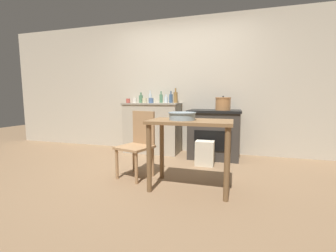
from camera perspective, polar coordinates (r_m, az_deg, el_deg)
The scene contains 19 objects.
ground_plane at distance 3.09m, azimuth -2.79°, elevation -12.65°, with size 14.00×14.00×0.00m, color #896B4C.
wall_back at distance 4.44m, azimuth 3.96°, elevation 10.05°, with size 8.00×0.07×2.55m.
counter_cabinet at distance 4.35m, azimuth -3.96°, elevation -0.40°, with size 1.06×0.53×0.95m.
stove at distance 4.03m, azimuth 11.63°, elevation -1.93°, with size 0.89×0.68×0.84m.
work_table at distance 2.56m, azimuth 5.71°, elevation -1.98°, with size 0.93×0.55×0.80m.
chair at distance 3.01m, azimuth -7.54°, elevation -4.15°, with size 0.50×0.50×0.87m.
flour_sack at distance 3.55m, azimuth 9.30°, elevation -6.85°, with size 0.28×0.20×0.39m, color beige.
stock_pot at distance 3.95m, azimuth 13.79°, elevation 5.52°, with size 0.26×0.26×0.24m.
mixing_bowl_large at distance 2.54m, azimuth 3.63°, elevation 2.65°, with size 0.31×0.31×0.09m.
bottle_far_left at distance 4.43m, azimuth -6.89°, elevation 6.87°, with size 0.08×0.08×0.20m.
bottle_left at distance 4.32m, azimuth 0.75°, elevation 7.05°, with size 0.07×0.07×0.23m.
bottle_mid_left at distance 4.36m, azimuth -1.77°, elevation 7.03°, with size 0.06×0.06×0.22m.
bottle_center_left at distance 4.37m, azimuth -4.53°, elevation 7.09°, with size 0.06×0.06×0.24m.
bottle_center at distance 4.35m, azimuth -0.49°, elevation 6.73°, with size 0.08×0.08×0.16m.
bottle_center_right at distance 4.32m, azimuth 1.93°, elevation 7.32°, with size 0.08×0.08×0.28m.
cup_mid_right at distance 4.32m, azimuth -5.95°, elevation 6.49°, with size 0.09×0.09×0.10m, color beige.
cup_right at distance 4.36m, azimuth -8.47°, elevation 6.47°, with size 0.09×0.09×0.10m, color silver.
cup_far_right at distance 4.12m, azimuth -4.33°, elevation 6.47°, with size 0.09×0.09×0.09m, color #4C6B99.
cup_end_right at distance 4.31m, azimuth -10.09°, elevation 6.33°, with size 0.07×0.07×0.08m, color #B74C42.
Camera 1 is at (0.96, -2.74, 1.04)m, focal length 24.00 mm.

